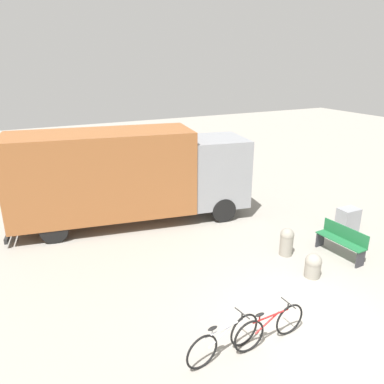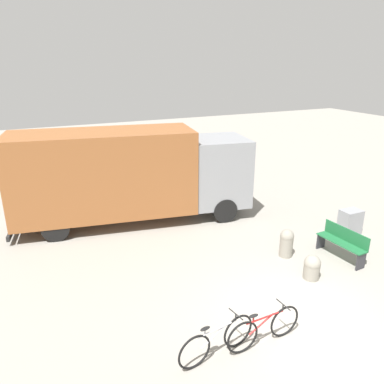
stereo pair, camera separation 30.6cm
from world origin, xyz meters
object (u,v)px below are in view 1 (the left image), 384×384
at_px(bollard_far_bench, 287,241).
at_px(bicycle_near, 224,340).
at_px(bicycle_middle, 270,327).
at_px(utility_box, 348,220).
at_px(delivery_truck, 128,174).
at_px(park_bench, 342,240).
at_px(bollard_near_bench, 313,265).

bearing_deg(bollard_far_bench, bicycle_near, -144.59).
height_order(bicycle_middle, utility_box, utility_box).
bearing_deg(utility_box, bicycle_near, -155.56).
relative_size(delivery_truck, utility_box, 10.19).
distance_m(park_bench, bicycle_middle, 4.73).
height_order(bicycle_near, bicycle_middle, same).
relative_size(bicycle_near, utility_box, 2.12).
bearing_deg(bollard_far_bench, bicycle_middle, -134.59).
height_order(delivery_truck, utility_box, delivery_truck).
bearing_deg(bollard_far_bench, utility_box, 6.99).
bearing_deg(bollard_far_bench, bollard_near_bench, -96.58).
height_order(bicycle_middle, bollard_far_bench, bollard_far_bench).
xyz_separation_m(park_bench, utility_box, (1.52, 1.14, -0.10)).
height_order(delivery_truck, bollard_near_bench, delivery_truck).
bearing_deg(bollard_near_bench, delivery_truck, 119.86).
relative_size(delivery_truck, bicycle_middle, 4.76).
bearing_deg(park_bench, utility_box, -57.04).
bearing_deg(bicycle_near, bicycle_middle, -13.97).
relative_size(delivery_truck, bollard_far_bench, 9.95).
distance_m(bicycle_middle, bollard_near_bench, 3.07).
bearing_deg(bicycle_near, utility_box, 15.79).
xyz_separation_m(bicycle_near, utility_box, (6.83, 3.11, 0.03)).
distance_m(delivery_truck, bicycle_middle, 7.53).
relative_size(bollard_far_bench, utility_box, 1.02).
bearing_deg(delivery_truck, bollard_near_bench, -50.50).
bearing_deg(bicycle_near, bollard_far_bench, 26.76).
bearing_deg(delivery_truck, park_bench, -37.33).
bearing_deg(park_bench, bicycle_near, 106.29).
height_order(delivery_truck, bollard_far_bench, delivery_truck).
distance_m(bicycle_near, bollard_near_bench, 3.98).
height_order(bicycle_middle, bollard_near_bench, bicycle_middle).
relative_size(bicycle_near, bollard_near_bench, 2.62).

